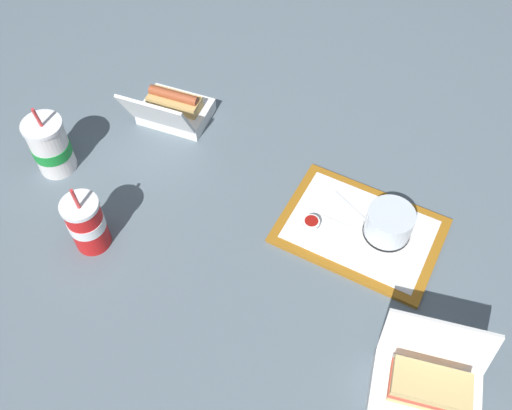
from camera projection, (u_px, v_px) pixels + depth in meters
ground_plane at (261, 223)px, 1.37m from camera, size 3.20×3.20×0.00m
food_tray at (360, 231)px, 1.35m from camera, size 0.37×0.26×0.01m
cake_container at (389, 224)px, 1.31m from camera, size 0.11×0.11×0.08m
ketchup_cup at (311, 223)px, 1.33m from camera, size 0.04×0.04×0.02m
napkin_stack at (333, 239)px, 1.32m from camera, size 0.10×0.10×0.00m
plastic_fork at (349, 206)px, 1.38m from camera, size 0.11×0.06×0.00m
clamshell_hotdog_front at (173, 109)px, 1.54m from camera, size 0.20×0.21×0.16m
clamshell_sandwich_left at (427, 387)px, 1.09m from camera, size 0.24×0.20×0.16m
soda_cup_left at (87, 223)px, 1.27m from camera, size 0.09×0.09×0.21m
soda_cup_right at (50, 146)px, 1.41m from camera, size 0.10×0.10×0.22m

